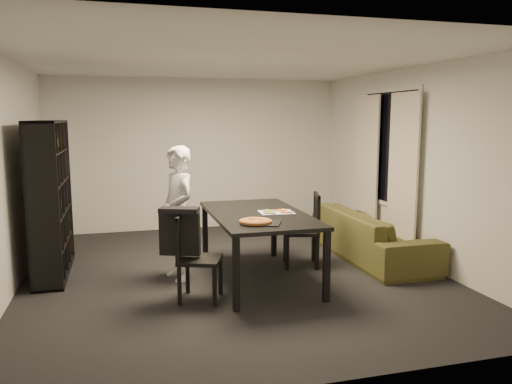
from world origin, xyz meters
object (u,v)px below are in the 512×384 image
object	(u,v)px
chair_right	(308,225)
pepperoni_pizza	(255,221)
bookshelf	(51,198)
dining_table	(258,219)
chair_left	(192,251)
person	(178,213)
baking_tray	(262,223)
sofa	(372,235)

from	to	relation	value
chair_right	pepperoni_pizza	distance (m)	1.37
bookshelf	dining_table	bearing A→B (deg)	-20.47
bookshelf	pepperoni_pizza	world-z (taller)	bookshelf
chair_left	chair_right	world-z (taller)	chair_right
bookshelf	chair_left	distance (m)	2.10
person	chair_right	bearing A→B (deg)	73.36
dining_table	person	distance (m)	0.96
bookshelf	pepperoni_pizza	xyz separation A→B (m)	(2.21, -1.47, -0.11)
person	pepperoni_pizza	size ratio (longest dim) A/B	4.59
baking_tray	pepperoni_pizza	xyz separation A→B (m)	(-0.07, 0.01, 0.02)
dining_table	baking_tray	bearing A→B (deg)	-102.07
chair_left	pepperoni_pizza	xyz separation A→B (m)	(0.67, -0.10, 0.31)
bookshelf	chair_right	world-z (taller)	bookshelf
dining_table	sofa	distance (m)	1.88
baking_tray	pepperoni_pizza	world-z (taller)	pepperoni_pizza
bookshelf	baking_tray	size ratio (longest dim) A/B	4.75
sofa	bookshelf	bearing A→B (deg)	84.20
chair_left	sofa	size ratio (longest dim) A/B	0.41
dining_table	pepperoni_pizza	size ratio (longest dim) A/B	5.57
person	baking_tray	bearing A→B (deg)	23.71
pepperoni_pizza	baking_tray	bearing A→B (deg)	-7.72
dining_table	pepperoni_pizza	xyz separation A→B (m)	(-0.19, -0.57, 0.10)
chair_right	dining_table	bearing A→B (deg)	-50.16
chair_right	bookshelf	bearing A→B (deg)	-84.27
baking_tray	sofa	xyz separation A→B (m)	(1.89, 1.05, -0.49)
dining_table	baking_tray	distance (m)	0.60
baking_tray	sofa	bearing A→B (deg)	29.04
person	bookshelf	bearing A→B (deg)	-131.96
chair_left	chair_right	distance (m)	1.84
chair_right	baking_tray	size ratio (longest dim) A/B	2.41
bookshelf	person	xyz separation A→B (m)	(1.48, -0.62, -0.15)
bookshelf	chair_right	xyz separation A→B (m)	(3.18, -0.54, -0.40)
baking_tray	chair_right	bearing A→B (deg)	45.95
dining_table	person	size ratio (longest dim) A/B	1.21
pepperoni_pizza	chair_left	bearing A→B (deg)	171.84
bookshelf	sofa	size ratio (longest dim) A/B	0.85
chair_right	baking_tray	distance (m)	1.32
chair_right	sofa	distance (m)	1.02
chair_right	baking_tray	xyz separation A→B (m)	(-0.90, -0.93, 0.27)
person	pepperoni_pizza	xyz separation A→B (m)	(0.73, -0.84, 0.04)
baking_tray	pepperoni_pizza	bearing A→B (deg)	172.28
chair_right	sofa	xyz separation A→B (m)	(0.99, 0.12, -0.22)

